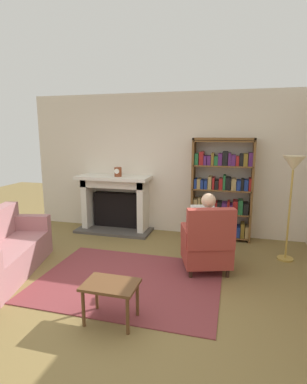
{
  "coord_description": "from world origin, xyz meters",
  "views": [
    {
      "loc": [
        1.29,
        -3.21,
        1.95
      ],
      "look_at": [
        0.1,
        1.2,
        1.05
      ],
      "focal_mm": 28.17,
      "sensor_mm": 36.0,
      "label": 1
    }
  ],
  "objects_px": {
    "floor_lamp": "(293,173)",
    "bookshelf": "(222,191)",
    "side_table": "(111,289)",
    "seated_reader": "(206,228)",
    "mantel_clock": "(118,172)",
    "armchair_reading": "(207,244)",
    "sofa_floral": "(1,253)",
    "fireplace": "(116,202)"
  },
  "relations": [
    {
      "from": "sofa_floral",
      "to": "side_table",
      "type": "distance_m",
      "value": 1.99
    },
    {
      "from": "armchair_reading",
      "to": "floor_lamp",
      "type": "bearing_deg",
      "value": -165.07
    },
    {
      "from": "mantel_clock",
      "to": "armchair_reading",
      "type": "bearing_deg",
      "value": -36.07
    },
    {
      "from": "armchair_reading",
      "to": "floor_lamp",
      "type": "height_order",
      "value": "floor_lamp"
    },
    {
      "from": "bookshelf",
      "to": "floor_lamp",
      "type": "xyz_separation_m",
      "value": [
        1.04,
        -0.74,
        0.47
      ]
    },
    {
      "from": "mantel_clock",
      "to": "side_table",
      "type": "distance_m",
      "value": 3.06
    },
    {
      "from": "armchair_reading",
      "to": "sofa_floral",
      "type": "height_order",
      "value": "armchair_reading"
    },
    {
      "from": "armchair_reading",
      "to": "seated_reader",
      "type": "xyz_separation_m",
      "value": [
        -0.04,
        0.11,
        0.2
      ]
    },
    {
      "from": "armchair_reading",
      "to": "seated_reader",
      "type": "relative_size",
      "value": 0.85
    },
    {
      "from": "seated_reader",
      "to": "side_table",
      "type": "bearing_deg",
      "value": 43.56
    },
    {
      "from": "armchair_reading",
      "to": "side_table",
      "type": "distance_m",
      "value": 1.66
    },
    {
      "from": "sofa_floral",
      "to": "floor_lamp",
      "type": "distance_m",
      "value": 4.34
    },
    {
      "from": "armchair_reading",
      "to": "seated_reader",
      "type": "distance_m",
      "value": 0.23
    },
    {
      "from": "sofa_floral",
      "to": "floor_lamp",
      "type": "height_order",
      "value": "floor_lamp"
    },
    {
      "from": "mantel_clock",
      "to": "seated_reader",
      "type": "xyz_separation_m",
      "value": [
        1.82,
        -1.24,
        -0.59
      ]
    },
    {
      "from": "mantel_clock",
      "to": "floor_lamp",
      "type": "height_order",
      "value": "floor_lamp"
    },
    {
      "from": "fireplace",
      "to": "bookshelf",
      "type": "distance_m",
      "value": 2.1
    },
    {
      "from": "seated_reader",
      "to": "sofa_floral",
      "type": "relative_size",
      "value": 0.63
    },
    {
      "from": "armchair_reading",
      "to": "sofa_floral",
      "type": "relative_size",
      "value": 0.53
    },
    {
      "from": "fireplace",
      "to": "bookshelf",
      "type": "height_order",
      "value": "bookshelf"
    },
    {
      "from": "bookshelf",
      "to": "side_table",
      "type": "bearing_deg",
      "value": -108.57
    },
    {
      "from": "mantel_clock",
      "to": "sofa_floral",
      "type": "xyz_separation_m",
      "value": [
        -0.9,
        -2.17,
        -0.89
      ]
    },
    {
      "from": "bookshelf",
      "to": "seated_reader",
      "type": "xyz_separation_m",
      "value": [
        -0.15,
        -1.38,
        -0.28
      ]
    },
    {
      "from": "fireplace",
      "to": "side_table",
      "type": "bearing_deg",
      "value": -68.94
    },
    {
      "from": "sofa_floral",
      "to": "fireplace",
      "type": "bearing_deg",
      "value": -33.19
    },
    {
      "from": "floor_lamp",
      "to": "bookshelf",
      "type": "bearing_deg",
      "value": 144.61
    },
    {
      "from": "armchair_reading",
      "to": "side_table",
      "type": "xyz_separation_m",
      "value": [
        -0.86,
        -1.41,
        -0.06
      ]
    },
    {
      "from": "fireplace",
      "to": "sofa_floral",
      "type": "distance_m",
      "value": 2.42
    },
    {
      "from": "mantel_clock",
      "to": "bookshelf",
      "type": "bearing_deg",
      "value": 3.92
    },
    {
      "from": "side_table",
      "to": "armchair_reading",
      "type": "bearing_deg",
      "value": 58.72
    },
    {
      "from": "armchair_reading",
      "to": "sofa_floral",
      "type": "distance_m",
      "value": 2.88
    },
    {
      "from": "mantel_clock",
      "to": "floor_lamp",
      "type": "xyz_separation_m",
      "value": [
        3.01,
        -0.6,
        0.16
      ]
    },
    {
      "from": "bookshelf",
      "to": "mantel_clock",
      "type": "bearing_deg",
      "value": -176.08
    },
    {
      "from": "side_table",
      "to": "floor_lamp",
      "type": "bearing_deg",
      "value": 47.08
    },
    {
      "from": "side_table",
      "to": "seated_reader",
      "type": "bearing_deg",
      "value": 61.67
    },
    {
      "from": "side_table",
      "to": "sofa_floral",
      "type": "bearing_deg",
      "value": 162.43
    },
    {
      "from": "seated_reader",
      "to": "floor_lamp",
      "type": "xyz_separation_m",
      "value": [
        1.19,
        0.64,
        0.75
      ]
    },
    {
      "from": "fireplace",
      "to": "seated_reader",
      "type": "distance_m",
      "value": 2.35
    },
    {
      "from": "bookshelf",
      "to": "floor_lamp",
      "type": "relative_size",
      "value": 1.15
    },
    {
      "from": "armchair_reading",
      "to": "bookshelf",
      "type": "bearing_deg",
      "value": -112.56
    },
    {
      "from": "side_table",
      "to": "floor_lamp",
      "type": "height_order",
      "value": "floor_lamp"
    },
    {
      "from": "armchair_reading",
      "to": "sofa_floral",
      "type": "xyz_separation_m",
      "value": [
        -2.76,
        -0.81,
        -0.1
      ]
    }
  ]
}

